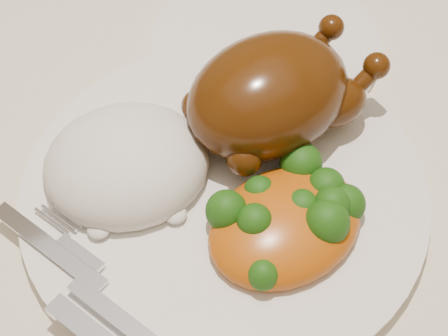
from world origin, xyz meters
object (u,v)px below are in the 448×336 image
dining_table (185,174)px  roast_chicken (273,94)px  dinner_plate (224,188)px  side_plate (265,42)px

dining_table → roast_chicken: 0.18m
dinner_plate → roast_chicken: bearing=25.8°
dinner_plate → side_plate: (0.12, 0.13, -0.00)m
side_plate → dining_table: bearing=-166.0°
roast_chicken → dining_table: bearing=119.6°
dining_table → roast_chicken: (0.05, -0.07, 0.16)m
dinner_plate → roast_chicken: roast_chicken is taller
roast_chicken → dinner_plate: bearing=-157.8°
side_plate → dinner_plate: bearing=-133.3°
dinner_plate → side_plate: bearing=46.7°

